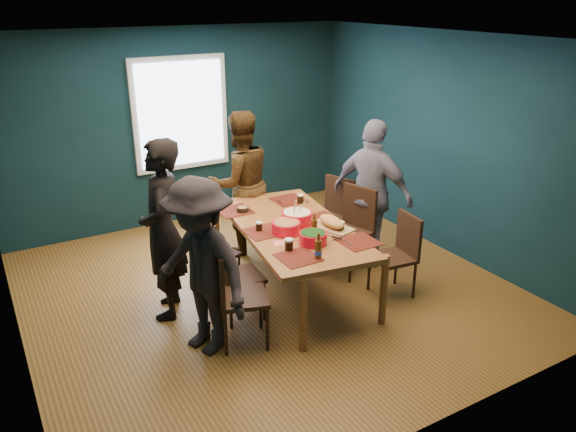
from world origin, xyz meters
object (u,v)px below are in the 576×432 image
at_px(person_back, 240,183).
at_px(cutting_board, 332,223).
at_px(dining_table, 293,232).
at_px(chair_right_mid, 353,223).
at_px(chair_right_near, 400,249).
at_px(person_far_left, 163,230).
at_px(chair_left_near, 233,289).
at_px(bowl_salad, 286,227).
at_px(person_near_left, 200,267).
at_px(person_right, 372,194).
at_px(bowl_dumpling, 297,217).
at_px(chair_left_far, 211,250).
at_px(chair_left_mid, 232,271).
at_px(chair_right_far, 335,210).
at_px(bowl_herbs, 313,238).

xyz_separation_m(person_back, cutting_board, (0.31, -1.56, -0.04)).
xyz_separation_m(dining_table, chair_right_mid, (0.92, 0.15, -0.14)).
height_order(chair_right_near, person_far_left, person_far_left).
bearing_deg(dining_table, cutting_board, -30.88).
distance_m(chair_left_near, bowl_salad, 0.95).
height_order(person_near_left, cutting_board, person_near_left).
distance_m(dining_table, chair_left_near, 1.12).
height_order(person_right, person_near_left, person_right).
bearing_deg(person_far_left, bowl_dumpling, 100.77).
bearing_deg(chair_left_far, bowl_salad, -63.65).
distance_m(chair_left_far, bowl_salad, 0.93).
bearing_deg(bowl_salad, chair_right_mid, 14.90).
bearing_deg(chair_right_near, chair_left_mid, 173.18).
height_order(person_far_left, bowl_dumpling, person_far_left).
distance_m(chair_right_near, person_far_left, 2.51).
distance_m(person_near_left, cutting_board, 1.56).
relative_size(dining_table, chair_left_near, 2.29).
xyz_separation_m(chair_right_near, person_back, (-1.00, 1.88, 0.37)).
xyz_separation_m(dining_table, chair_right_far, (0.99, 0.65, -0.16)).
bearing_deg(person_back, bowl_herbs, 89.36).
xyz_separation_m(chair_right_far, bowl_salad, (-1.15, -0.78, 0.31)).
xyz_separation_m(person_far_left, bowl_herbs, (1.25, -0.80, -0.05)).
bearing_deg(chair_right_mid, chair_left_far, 151.96).
distance_m(chair_right_far, person_back, 1.23).
distance_m(chair_left_far, chair_right_mid, 1.70).
relative_size(dining_table, chair_left_mid, 2.44).
xyz_separation_m(person_right, cutting_board, (-0.88, -0.44, -0.02)).
xyz_separation_m(bowl_salad, cutting_board, (0.48, -0.13, -0.01)).
relative_size(chair_right_near, person_back, 0.51).
distance_m(chair_right_far, bowl_dumpling, 1.16).
height_order(person_right, bowl_dumpling, person_right).
bearing_deg(bowl_herbs, chair_left_far, 125.19).
relative_size(chair_left_near, bowl_salad, 3.32).
distance_m(chair_right_mid, bowl_dumpling, 0.91).
bearing_deg(chair_right_mid, bowl_salad, 177.98).
bearing_deg(chair_right_mid, dining_table, 172.47).
bearing_deg(person_far_left, person_back, 149.61).
height_order(chair_left_far, bowl_dumpling, bowl_dumpling).
distance_m(dining_table, bowl_salad, 0.25).
bearing_deg(chair_left_mid, bowl_dumpling, 14.65).
xyz_separation_m(dining_table, cutting_board, (0.32, -0.26, 0.13)).
bearing_deg(cutting_board, person_near_left, 172.11).
bearing_deg(chair_left_far, chair_left_mid, -111.06).
height_order(chair_right_far, person_near_left, person_near_left).
bearing_deg(bowl_dumpling, person_back, 92.40).
xyz_separation_m(chair_left_near, bowl_salad, (0.80, 0.41, 0.30)).
bearing_deg(cutting_board, chair_left_far, 129.55).
xyz_separation_m(bowl_salad, bowl_dumpling, (0.22, 0.15, 0.01)).
relative_size(chair_left_mid, chair_left_near, 0.94).
bearing_deg(bowl_herbs, dining_table, 83.00).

